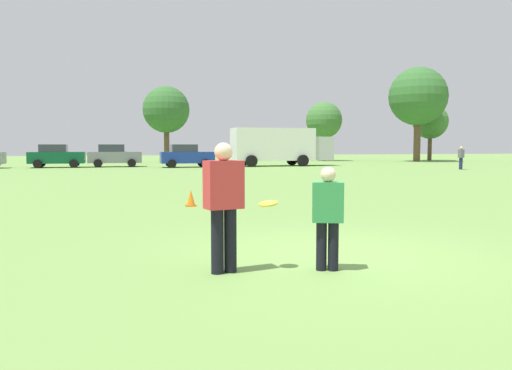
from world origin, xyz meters
The scene contains 14 objects.
ground_plane centered at (0.00, 0.00, 0.00)m, with size 165.41×165.41×0.00m, color #6B9347.
player_thrower centered at (-1.94, -0.64, 1.01)m, with size 0.56×0.39×1.80m.
player_defender centered at (-0.50, -0.85, 0.82)m, with size 0.49×0.37×1.46m.
frisbee centered at (-1.29, -0.59, 0.94)m, with size 0.27×0.27×0.09m.
traffic_cone centered at (-1.53, 7.24, 0.23)m, with size 0.32×0.32×0.48m.
parked_car_mid_right centered at (-9.03, 35.31, 0.92)m, with size 4.25×2.32×1.82m.
parked_car_near_right centered at (-4.63, 35.59, 0.92)m, with size 4.25×2.32×1.82m.
parked_car_far_right centered at (1.00, 33.40, 0.92)m, with size 4.25×2.32×1.82m.
box_truck centered at (8.95, 34.09, 1.75)m, with size 8.57×3.19×3.18m.
bystander_far_jogger centered at (19.95, 24.95, 0.95)m, with size 0.32×0.49×1.68m.
tree_east_birch centered at (0.31, 46.82, 5.43)m, with size 4.86×4.86×7.90m.
tree_east_oak centered at (17.69, 46.51, 4.52)m, with size 4.05×4.05×6.58m.
tree_far_east_pine centered at (26.46, 41.73, 6.90)m, with size 6.17×6.17×10.03m.
tree_far_west_pine centered at (29.91, 44.74, 4.44)m, with size 3.97×3.97×6.46m.
Camera 1 is at (-3.13, -7.50, 1.76)m, focal length 35.83 mm.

